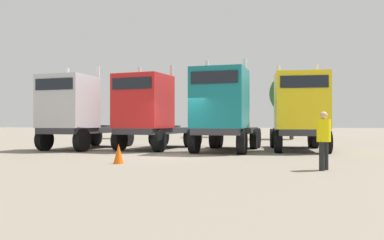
{
  "coord_description": "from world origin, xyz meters",
  "views": [
    {
      "loc": [
        3.09,
        -16.94,
        1.4
      ],
      "look_at": [
        0.17,
        4.08,
        1.55
      ],
      "focal_mm": 37.69,
      "sensor_mm": 36.0,
      "label": 1
    }
  ],
  "objects_px": {
    "visitor_in_hivis": "(324,136)",
    "traffic_cone_mid": "(119,154)",
    "semi_truck_red": "(150,112)",
    "semi_truck_silver": "(76,112)",
    "semi_truck_teal": "(223,110)",
    "semi_truck_yellow": "(299,111)"
  },
  "relations": [
    {
      "from": "semi_truck_teal",
      "to": "traffic_cone_mid",
      "type": "bearing_deg",
      "value": -20.1
    },
    {
      "from": "semi_truck_red",
      "to": "traffic_cone_mid",
      "type": "relative_size",
      "value": 9.89
    },
    {
      "from": "traffic_cone_mid",
      "to": "semi_truck_yellow",
      "type": "bearing_deg",
      "value": 45.29
    },
    {
      "from": "semi_truck_silver",
      "to": "semi_truck_red",
      "type": "height_order",
      "value": "semi_truck_red"
    },
    {
      "from": "semi_truck_teal",
      "to": "traffic_cone_mid",
      "type": "relative_size",
      "value": 9.7
    },
    {
      "from": "semi_truck_yellow",
      "to": "traffic_cone_mid",
      "type": "xyz_separation_m",
      "value": [
        -6.92,
        -6.99,
        -1.64
      ]
    },
    {
      "from": "semi_truck_silver",
      "to": "traffic_cone_mid",
      "type": "height_order",
      "value": "semi_truck_silver"
    },
    {
      "from": "semi_truck_teal",
      "to": "traffic_cone_mid",
      "type": "height_order",
      "value": "semi_truck_teal"
    },
    {
      "from": "semi_truck_yellow",
      "to": "visitor_in_hivis",
      "type": "distance_m",
      "value": 8.09
    },
    {
      "from": "visitor_in_hivis",
      "to": "traffic_cone_mid",
      "type": "xyz_separation_m",
      "value": [
        -6.62,
        1.04,
        -0.66
      ]
    },
    {
      "from": "visitor_in_hivis",
      "to": "traffic_cone_mid",
      "type": "bearing_deg",
      "value": -156.07
    },
    {
      "from": "traffic_cone_mid",
      "to": "semi_truck_teal",
      "type": "bearing_deg",
      "value": 61.28
    },
    {
      "from": "semi_truck_red",
      "to": "semi_truck_teal",
      "type": "height_order",
      "value": "semi_truck_teal"
    },
    {
      "from": "semi_truck_silver",
      "to": "semi_truck_teal",
      "type": "relative_size",
      "value": 0.97
    },
    {
      "from": "semi_truck_teal",
      "to": "semi_truck_silver",
      "type": "bearing_deg",
      "value": -86.77
    },
    {
      "from": "visitor_in_hivis",
      "to": "traffic_cone_mid",
      "type": "height_order",
      "value": "visitor_in_hivis"
    },
    {
      "from": "visitor_in_hivis",
      "to": "traffic_cone_mid",
      "type": "distance_m",
      "value": 6.74
    },
    {
      "from": "visitor_in_hivis",
      "to": "semi_truck_yellow",
      "type": "bearing_deg",
      "value": 120.75
    },
    {
      "from": "semi_truck_red",
      "to": "traffic_cone_mid",
      "type": "bearing_deg",
      "value": 18.6
    },
    {
      "from": "semi_truck_teal",
      "to": "semi_truck_yellow",
      "type": "distance_m",
      "value": 3.86
    },
    {
      "from": "semi_truck_red",
      "to": "semi_truck_yellow",
      "type": "bearing_deg",
      "value": 103.51
    },
    {
      "from": "semi_truck_red",
      "to": "semi_truck_teal",
      "type": "bearing_deg",
      "value": 87.66
    }
  ]
}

